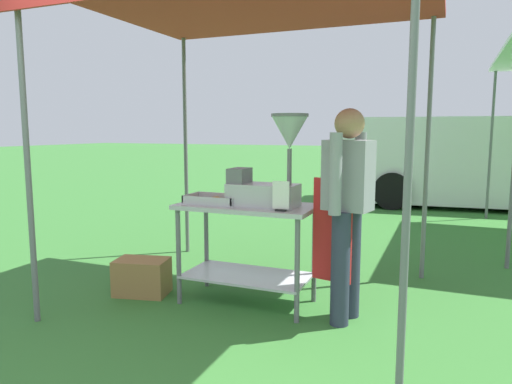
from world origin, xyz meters
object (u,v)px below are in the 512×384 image
(donut_tray, at_px, (214,201))
(donut_fryer, at_px, (272,169))
(menu_sign, at_px, (281,199))
(van_white, at_px, (483,160))
(donut_cart, at_px, (247,232))
(stall_canopy, at_px, (251,5))
(vendor, at_px, (347,204))
(supply_crate, at_px, (142,277))

(donut_tray, xyz_separation_m, donut_fryer, (0.50, 0.03, 0.28))
(donut_fryer, distance_m, menu_sign, 0.31)
(donut_fryer, height_order, menu_sign, donut_fryer)
(donut_tray, relative_size, donut_fryer, 0.62)
(donut_fryer, distance_m, van_white, 6.74)
(donut_tray, height_order, donut_fryer, donut_fryer)
(donut_fryer, xyz_separation_m, van_white, (1.92, 6.46, -0.27))
(donut_cart, height_order, donut_fryer, donut_fryer)
(van_white, bearing_deg, stall_canopy, -108.72)
(donut_cart, bearing_deg, menu_sign, -28.31)
(menu_sign, bearing_deg, stall_canopy, 141.14)
(donut_cart, height_order, vendor, vendor)
(stall_canopy, xyz_separation_m, donut_fryer, (0.23, -0.12, -1.30))
(donut_cart, distance_m, van_white, 6.79)
(donut_tray, relative_size, vendor, 0.28)
(donut_cart, bearing_deg, vendor, -3.67)
(menu_sign, height_order, van_white, van_white)
(donut_cart, bearing_deg, donut_fryer, -5.36)
(supply_crate, bearing_deg, van_white, 64.93)
(menu_sign, bearing_deg, donut_cart, 151.69)
(donut_cart, xyz_separation_m, supply_crate, (-0.94, -0.17, -0.45))
(donut_tray, bearing_deg, stall_canopy, 29.66)
(donut_tray, bearing_deg, supply_crate, -170.27)
(donut_cart, height_order, donut_tray, donut_tray)
(menu_sign, bearing_deg, supply_crate, 178.84)
(supply_crate, bearing_deg, donut_cart, 10.29)
(donut_tray, distance_m, supply_crate, 0.98)
(vendor, bearing_deg, stall_canopy, 169.72)
(donut_cart, relative_size, donut_tray, 2.49)
(van_white, bearing_deg, menu_sign, -105.02)
(donut_tray, relative_size, van_white, 0.08)
(donut_fryer, xyz_separation_m, supply_crate, (-1.17, -0.15, -0.99))
(donut_cart, xyz_separation_m, vendor, (0.84, -0.05, 0.30))
(supply_crate, distance_m, van_white, 7.33)
(donut_fryer, distance_m, supply_crate, 1.54)
(stall_canopy, xyz_separation_m, supply_crate, (-0.94, -0.27, -2.29))
(menu_sign, relative_size, van_white, 0.04)
(supply_crate, bearing_deg, stall_canopy, 15.94)
(donut_cart, relative_size, donut_fryer, 1.54)
(donut_fryer, xyz_separation_m, menu_sign, (0.14, -0.18, -0.21))
(donut_fryer, bearing_deg, donut_tray, -176.00)
(supply_crate, height_order, van_white, van_white)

